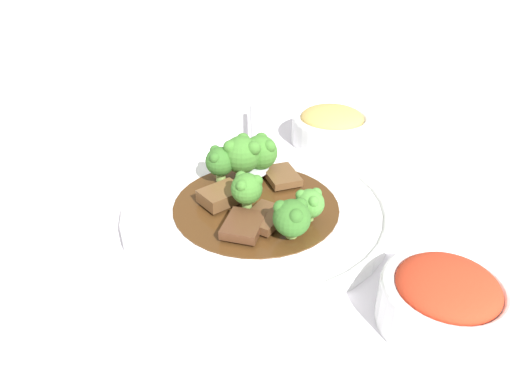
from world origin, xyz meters
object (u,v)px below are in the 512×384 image
Objects in this scene: beef_strip_2 at (244,225)px; broccoli_floret_5 at (260,152)px; serving_spoon at (254,159)px; broccoli_floret_0 at (220,161)px; main_plate at (256,209)px; broccoli_floret_2 at (242,154)px; broccoli_floret_4 at (310,203)px; sauce_dish at (96,328)px; beef_strip_3 at (282,176)px; beef_strip_1 at (222,195)px; side_bowl_kimchi at (445,299)px; broccoli_floret_3 at (247,188)px; beef_strip_0 at (265,217)px; side_bowl_appetizer at (332,126)px; broccoli_floret_1 at (292,217)px.

broccoli_floret_5 is (0.03, 0.12, 0.03)m from beef_strip_2.
broccoli_floret_0 is at bearing -134.56° from serving_spoon.
main_plate is 0.10m from serving_spoon.
broccoli_floret_2 reaches higher than broccoli_floret_4.
broccoli_floret_5 is at bearing 56.88° from sauce_dish.
broccoli_floret_4 is at bearing -76.76° from beef_strip_3.
beef_strip_2 is (0.02, -0.06, -0.00)m from beef_strip_1.
broccoli_floret_5 is 0.29m from side_bowl_kimchi.
beef_strip_2 is at bearing -98.33° from broccoli_floret_3.
sauce_dish is (-0.11, -0.23, -0.04)m from broccoli_floret_0.
broccoli_floret_4 is (0.02, -0.09, 0.02)m from beef_strip_3.
broccoli_floret_4 is (0.07, -0.10, -0.01)m from broccoli_floret_2.
side_bowl_kimchi reaches higher than sauce_dish.
beef_strip_0 is 0.20m from side_bowl_kimchi.
side_bowl_appetizer is at bearing 73.53° from broccoli_floret_4.
side_bowl_kimchi reaches higher than serving_spoon.
side_bowl_kimchi is 1.37× the size of sauce_dish.
sauce_dish is (-0.13, -0.12, -0.02)m from beef_strip_2.
broccoli_floret_0 is 1.07× the size of broccoli_floret_1.
main_plate is 8.43× the size of broccoli_floret_4.
main_plate is at bearing -76.30° from broccoli_floret_2.
side_bowl_appetizer is at bearing 63.14° from beef_strip_0.
broccoli_floret_3 is (0.03, -0.07, 0.00)m from broccoli_floret_0.
beef_strip_3 is 1.37× the size of broccoli_floret_1.
broccoli_floret_1 is 0.38× the size of side_bowl_kimchi.
main_plate is at bearing 49.19° from sauce_dish.
serving_spoon is 0.31m from side_bowl_kimchi.
beef_strip_2 is 0.12m from beef_strip_3.
beef_strip_3 is 0.52× the size of side_bowl_kimchi.
beef_strip_3 is (0.08, 0.05, -0.00)m from beef_strip_1.
broccoli_floret_4 is (0.10, -0.04, 0.01)m from beef_strip_1.
broccoli_floret_5 is at bearing 78.08° from beef_strip_2.
broccoli_floret_2 is at bearing 102.80° from beef_strip_0.
broccoli_floret_4 is at bearing 0.76° from beef_strip_0.
broccoli_floret_5 is at bearing 113.86° from broccoli_floret_4.
beef_strip_0 is 0.74× the size of sauce_dish.
main_plate is at bearing 101.34° from beef_strip_0.
sauce_dish is at bearing -115.59° from broccoli_floret_0.
beef_strip_1 is 0.27m from side_bowl_kimchi.
serving_spoon is at bearing 88.21° from main_plate.
side_bowl_appetizer is (0.14, 0.14, -0.03)m from broccoli_floret_2.
beef_strip_3 is 0.06m from serving_spoon.
beef_strip_1 is at bearing 135.53° from broccoli_floret_1.
broccoli_floret_3 reaches higher than side_bowl_appetizer.
beef_strip_1 is 0.53× the size of side_bowl_kimchi.
main_plate is 6.55× the size of broccoli_floret_3.
beef_strip_2 reaches higher than main_plate.
side_bowl_appetizer is at bearing 44.17° from broccoli_floret_2.
broccoli_floret_2 reaches higher than sauce_dish.
broccoli_floret_4 reaches higher than beef_strip_3.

